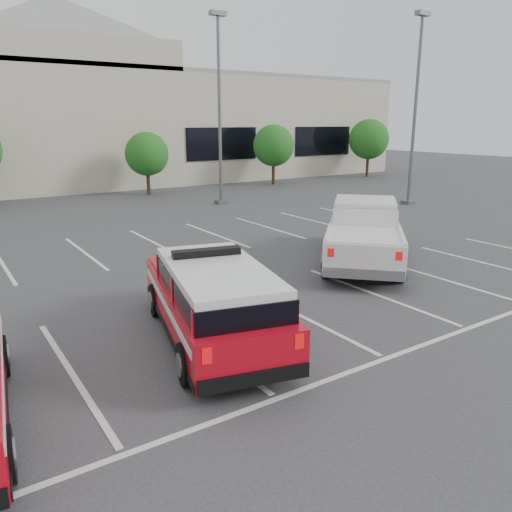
{
  "coord_description": "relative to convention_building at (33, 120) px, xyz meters",
  "views": [
    {
      "loc": [
        -7.21,
        -8.98,
        4.58
      ],
      "look_at": [
        0.06,
        1.95,
        1.05
      ],
      "focal_mm": 35.0,
      "sensor_mm": 36.0,
      "label": 1
    }
  ],
  "objects": [
    {
      "name": "ground",
      "position": [
        -0.18,
        -31.86,
        -4.72
      ],
      "size": [
        120.0,
        120.0,
        0.0
      ],
      "primitive_type": "plane",
      "color": "#353538",
      "rests_on": "ground"
    },
    {
      "name": "tree_far_right",
      "position": [
        24.91,
        -9.82,
        -1.68
      ],
      "size": [
        3.37,
        3.37,
        4.85
      ],
      "color": "#3F2B19",
      "rests_on": "ground"
    },
    {
      "name": "fire_chief_suv",
      "position": [
        -2.63,
        -32.03,
        -3.93
      ],
      "size": [
        3.28,
        5.84,
        1.94
      ],
      "rotation": [
        0.0,
        0.0,
        -0.24
      ],
      "color": "#B30816",
      "rests_on": "ground"
    },
    {
      "name": "light_pole_mid",
      "position": [
        6.82,
        -15.86,
        0.47
      ],
      "size": [
        0.9,
        0.6,
        10.24
      ],
      "color": "#59595E",
      "rests_on": "ground"
    },
    {
      "name": "stall_markings",
      "position": [
        -0.18,
        -27.36,
        -4.71
      ],
      "size": [
        23.0,
        15.0,
        0.01
      ],
      "primitive_type": "cube",
      "color": "silver",
      "rests_on": "ground"
    },
    {
      "name": "light_pole_right",
      "position": [
        15.82,
        -21.86,
        0.47
      ],
      "size": [
        0.9,
        0.6,
        10.24
      ],
      "color": "#59595E",
      "rests_on": "ground"
    },
    {
      "name": "white_pickup",
      "position": [
        4.74,
        -29.18,
        -3.91
      ],
      "size": [
        6.3,
        6.26,
        2.03
      ],
      "rotation": [
        0.0,
        0.0,
        -0.79
      ],
      "color": "silver",
      "rests_on": "ground"
    },
    {
      "name": "tree_right",
      "position": [
        14.91,
        -9.82,
        -1.95
      ],
      "size": [
        3.07,
        3.07,
        4.42
      ],
      "color": "#3F2B19",
      "rests_on": "ground"
    },
    {
      "name": "tree_mid_right",
      "position": [
        4.91,
        -9.82,
        -2.22
      ],
      "size": [
        2.77,
        2.77,
        3.99
      ],
      "color": "#3F2B19",
      "rests_on": "ground"
    },
    {
      "name": "convention_building",
      "position": [
        0.0,
        0.0,
        0.0
      ],
      "size": [
        60.0,
        16.99,
        13.2
      ],
      "color": "#BBAF9E",
      "rests_on": "ground"
    }
  ]
}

